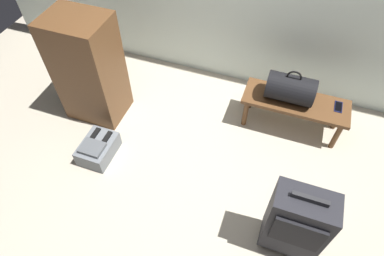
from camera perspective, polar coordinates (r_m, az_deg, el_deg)
name	(u,v)px	position (r m, az deg, el deg)	size (l,w,h in m)	color
ground_plane	(198,190)	(2.95, 1.14, -10.76)	(6.60, 6.60, 0.00)	#B2A893
bench	(295,105)	(3.30, 17.59, 3.91)	(1.00, 0.36, 0.36)	brown
duffel_bag_black	(290,89)	(3.17, 16.85, 6.63)	(0.44, 0.26, 0.34)	black
cell_phone	(338,107)	(3.34, 24.26, 3.40)	(0.07, 0.14, 0.01)	#191E4C
suitcase_upright_charcoal	(296,222)	(2.51, 17.82, -15.47)	(0.42, 0.26, 0.75)	black
backpack_grey	(98,149)	(3.20, -16.14, -3.48)	(0.28, 0.38, 0.21)	slate
side_cabinet	(89,70)	(3.30, -17.60, 9.73)	(0.56, 0.44, 1.10)	brown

